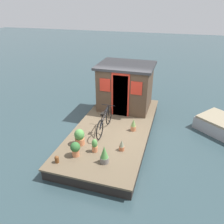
# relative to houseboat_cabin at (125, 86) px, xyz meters

# --- Properties ---
(ground_plane) EXTENTS (60.00, 60.00, 0.00)m
(ground_plane) POSITION_rel_houseboat_cabin_xyz_m (-1.79, 0.00, -1.38)
(ground_plane) COLOR #2D4247
(houseboat_deck) EXTENTS (5.80, 2.69, 0.42)m
(houseboat_deck) POSITION_rel_houseboat_cabin_xyz_m (-1.79, 0.00, -1.17)
(houseboat_deck) COLOR brown
(houseboat_deck) RESTS_ON ground_plane
(houseboat_cabin) EXTENTS (1.89, 2.29, 1.91)m
(houseboat_cabin) POSITION_rel_houseboat_cabin_xyz_m (0.00, 0.00, 0.00)
(houseboat_cabin) COLOR #4C3828
(houseboat_cabin) RESTS_ON houseboat_deck
(bicycle) EXTENTS (1.77, 0.50, 0.83)m
(bicycle) POSITION_rel_houseboat_cabin_xyz_m (-2.17, 0.22, -0.58)
(bicycle) COLOR black
(bicycle) RESTS_ON houseboat_deck
(potted_plant_geranium) EXTENTS (0.30, 0.30, 0.47)m
(potted_plant_geranium) POSITION_rel_houseboat_cabin_xyz_m (-3.80, 0.60, -0.70)
(potted_plant_geranium) COLOR #C6754C
(potted_plant_geranium) RESTS_ON houseboat_deck
(potted_plant_lavender) EXTENTS (0.33, 0.33, 0.55)m
(potted_plant_lavender) POSITION_rel_houseboat_cabin_xyz_m (-3.21, 0.74, -0.69)
(potted_plant_lavender) COLOR #C6754C
(potted_plant_lavender) RESTS_ON houseboat_deck
(potted_plant_ivy) EXTENTS (0.17, 0.17, 0.36)m
(potted_plant_ivy) POSITION_rel_houseboat_cabin_xyz_m (-3.13, -0.66, -0.79)
(potted_plant_ivy) COLOR #B2603D
(potted_plant_ivy) RESTS_ON houseboat_deck
(potted_plant_fern) EXTENTS (0.19, 0.19, 0.47)m
(potted_plant_fern) POSITION_rel_houseboat_cabin_xyz_m (-1.86, -0.77, -0.74)
(potted_plant_fern) COLOR #C6754C
(potted_plant_fern) RESTS_ON houseboat_deck
(potted_plant_thyme) EXTENTS (0.26, 0.26, 0.57)m
(potted_plant_thyme) POSITION_rel_houseboat_cabin_xyz_m (-3.85, -0.33, -0.69)
(potted_plant_thyme) COLOR slate
(potted_plant_thyme) RESTS_ON houseboat_deck
(potted_plant_basil) EXTENTS (0.18, 0.18, 0.45)m
(potted_plant_basil) POSITION_rel_houseboat_cabin_xyz_m (-3.44, 0.12, -0.74)
(potted_plant_basil) COLOR #C6754C
(potted_plant_basil) RESTS_ON houseboat_deck
(mooring_bollard) EXTENTS (0.13, 0.13, 0.23)m
(mooring_bollard) POSITION_rel_houseboat_cabin_xyz_m (-4.26, 1.00, -0.84)
(mooring_bollard) COLOR brown
(mooring_bollard) RESTS_ON houseboat_deck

